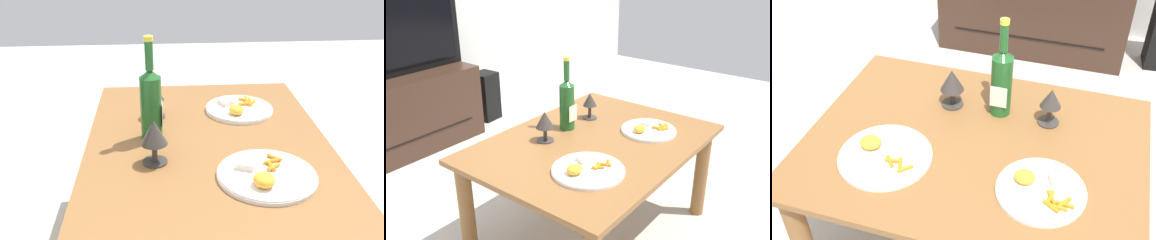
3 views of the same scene
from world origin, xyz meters
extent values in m
plane|color=#B7B2A8|center=(0.00, 0.00, 0.00)|extent=(6.40, 6.40, 0.00)
cube|color=brown|center=(0.00, 0.00, 0.50)|extent=(1.11, 0.83, 0.02)
cylinder|color=brown|center=(0.49, -0.35, 0.25)|extent=(0.07, 0.07, 0.49)
cylinder|color=brown|center=(-0.49, 0.35, 0.25)|extent=(0.07, 0.07, 0.49)
cylinder|color=brown|center=(0.49, 0.35, 0.25)|extent=(0.07, 0.07, 0.49)
cube|color=#382319|center=(-0.07, 1.62, 0.27)|extent=(1.13, 0.47, 0.54)
cube|color=black|center=(-0.07, 1.39, 0.16)|extent=(0.90, 0.01, 0.01)
cube|color=black|center=(0.70, 1.60, 0.20)|extent=(0.19, 0.19, 0.40)
cylinder|color=#1E5923|center=(0.04, 0.19, 0.63)|extent=(0.07, 0.07, 0.22)
cone|color=#1E5923|center=(0.04, 0.19, 0.75)|extent=(0.07, 0.07, 0.03)
cylinder|color=#1E5923|center=(0.04, 0.19, 0.81)|extent=(0.03, 0.03, 0.10)
cylinder|color=yellow|center=(0.04, 0.19, 0.87)|extent=(0.03, 0.03, 0.02)
cube|color=silver|center=(0.04, 0.15, 0.61)|extent=(0.06, 0.00, 0.08)
cylinder|color=#38332D|center=(-0.13, 0.18, 0.52)|extent=(0.08, 0.08, 0.01)
cylinder|color=#38332D|center=(-0.13, 0.18, 0.55)|extent=(0.02, 0.02, 0.06)
cone|color=#38332D|center=(-0.13, 0.18, 0.62)|extent=(0.08, 0.08, 0.08)
cylinder|color=#38332D|center=(0.21, 0.18, 0.52)|extent=(0.07, 0.07, 0.01)
cylinder|color=#38332D|center=(0.21, 0.18, 0.56)|extent=(0.02, 0.02, 0.07)
cone|color=#38332D|center=(0.21, 0.18, 0.62)|extent=(0.07, 0.07, 0.07)
cylinder|color=white|center=(-0.25, -0.15, 0.52)|extent=(0.30, 0.30, 0.01)
torus|color=white|center=(-0.25, -0.15, 0.53)|extent=(0.29, 0.29, 0.01)
ellipsoid|color=orange|center=(-0.31, -0.13, 0.55)|extent=(0.07, 0.06, 0.04)
cube|color=beige|center=(-0.20, -0.10, 0.54)|extent=(0.08, 0.07, 0.02)
cylinder|color=orange|center=(-0.16, -0.19, 0.53)|extent=(0.04, 0.04, 0.01)
cylinder|color=orange|center=(-0.18, -0.18, 0.53)|extent=(0.03, 0.05, 0.01)
cylinder|color=orange|center=(-0.21, -0.17, 0.53)|extent=(0.05, 0.02, 0.01)
cylinder|color=orange|center=(-0.22, -0.18, 0.53)|extent=(0.04, 0.05, 0.01)
cylinder|color=white|center=(0.25, -0.15, 0.52)|extent=(0.27, 0.27, 0.01)
torus|color=white|center=(0.25, -0.15, 0.53)|extent=(0.26, 0.26, 0.01)
ellipsoid|color=orange|center=(0.20, -0.13, 0.55)|extent=(0.06, 0.06, 0.03)
cube|color=beige|center=(0.30, -0.10, 0.54)|extent=(0.07, 0.07, 0.02)
cylinder|color=orange|center=(0.29, -0.21, 0.53)|extent=(0.05, 0.04, 0.01)
cylinder|color=orange|center=(0.31, -0.21, 0.53)|extent=(0.05, 0.01, 0.01)
cylinder|color=orange|center=(0.32, -0.19, 0.53)|extent=(0.04, 0.05, 0.01)
cylinder|color=orange|center=(0.32, -0.19, 0.53)|extent=(0.05, 0.02, 0.01)
cylinder|color=orange|center=(0.28, -0.18, 0.53)|extent=(0.04, 0.05, 0.01)
cylinder|color=orange|center=(0.28, -0.18, 0.53)|extent=(0.02, 0.05, 0.01)
camera|label=1|loc=(-1.38, 0.15, 1.23)|focal=42.14mm
camera|label=2|loc=(-1.46, -1.04, 1.37)|focal=39.80mm
camera|label=3|loc=(0.32, -1.13, 1.56)|focal=44.64mm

